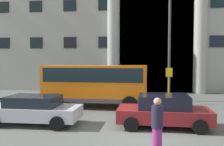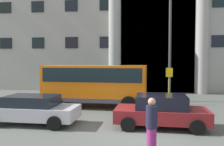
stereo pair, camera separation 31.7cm
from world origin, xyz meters
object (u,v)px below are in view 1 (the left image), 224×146
object	(u,v)px
orange_minibus	(96,82)
parked_sedan_second	(34,110)
hedge_planter_far_west	(62,87)
motorcycle_near_kerb	(170,108)
bus_stop_sign	(169,81)
parked_hatchback_near	(164,111)
pedestrian_man_crossing	(157,127)
scooter_by_planter	(3,104)
lamppost_plaza_centre	(169,38)
hedge_planter_west	(135,86)

from	to	relation	value
orange_minibus	parked_sedan_second	distance (m)	5.09
hedge_planter_far_west	parked_sedan_second	xyz separation A→B (m)	(1.73, -9.34, 0.02)
motorcycle_near_kerb	parked_sedan_second	bearing A→B (deg)	-150.88
bus_stop_sign	parked_hatchback_near	distance (m)	6.07
motorcycle_near_kerb	pedestrian_man_crossing	size ratio (longest dim) A/B	1.13
parked_hatchback_near	motorcycle_near_kerb	bearing A→B (deg)	78.26
hedge_planter_far_west	motorcycle_near_kerb	distance (m)	10.71
scooter_by_planter	pedestrian_man_crossing	world-z (taller)	pedestrian_man_crossing
bus_stop_sign	hedge_planter_far_west	size ratio (longest dim) A/B	1.43
motorcycle_near_kerb	lamppost_plaza_centre	bearing A→B (deg)	92.85
hedge_planter_far_west	lamppost_plaza_centre	world-z (taller)	lamppost_plaza_centre
scooter_by_planter	lamppost_plaza_centre	distance (m)	11.76
hedge_planter_far_west	pedestrian_man_crossing	distance (m)	14.38
motorcycle_near_kerb	lamppost_plaza_centre	size ratio (longest dim) A/B	0.26
orange_minibus	scooter_by_planter	world-z (taller)	orange_minibus
orange_minibus	parked_hatchback_near	xyz separation A→B (m)	(3.80, -4.35, -0.86)
hedge_planter_west	pedestrian_man_crossing	world-z (taller)	pedestrian_man_crossing
orange_minibus	hedge_planter_west	distance (m)	5.77
motorcycle_near_kerb	lamppost_plaza_centre	world-z (taller)	lamppost_plaza_centre
scooter_by_planter	lamppost_plaza_centre	size ratio (longest dim) A/B	0.26
bus_stop_sign	pedestrian_man_crossing	size ratio (longest dim) A/B	1.34
bus_stop_sign	scooter_by_planter	bearing A→B (deg)	-157.73
bus_stop_sign	scooter_by_planter	world-z (taller)	bus_stop_sign
orange_minibus	hedge_planter_west	xyz separation A→B (m)	(2.31, 5.23, -0.81)
bus_stop_sign	pedestrian_man_crossing	bearing A→B (deg)	-98.56
hedge_planter_west	lamppost_plaza_centre	xyz separation A→B (m)	(2.53, -2.40, 3.76)
orange_minibus	pedestrian_man_crossing	world-z (taller)	orange_minibus
hedge_planter_west	motorcycle_near_kerb	xyz separation A→B (m)	(2.00, -7.43, -0.30)
scooter_by_planter	lamppost_plaza_centre	xyz separation A→B (m)	(9.76, 5.16, 4.06)
bus_stop_sign	motorcycle_near_kerb	size ratio (longest dim) A/B	1.19
bus_stop_sign	lamppost_plaza_centre	world-z (taller)	lamppost_plaza_centre
parked_hatchback_near	motorcycle_near_kerb	world-z (taller)	parked_hatchback_near
parked_sedan_second	pedestrian_man_crossing	xyz separation A→B (m)	(5.37, -3.16, 0.23)
bus_stop_sign	hedge_planter_west	size ratio (longest dim) A/B	1.47
orange_minibus	scooter_by_planter	bearing A→B (deg)	-152.67
bus_stop_sign	hedge_planter_far_west	world-z (taller)	bus_stop_sign
orange_minibus	parked_sedan_second	world-z (taller)	orange_minibus
orange_minibus	pedestrian_man_crossing	distance (m)	8.43
pedestrian_man_crossing	scooter_by_planter	bearing A→B (deg)	115.03
motorcycle_near_kerb	hedge_planter_far_west	bearing A→B (deg)	148.13
parked_hatchback_near	lamppost_plaza_centre	xyz separation A→B (m)	(1.04, 7.17, 3.80)
orange_minibus	parked_hatchback_near	distance (m)	5.84
orange_minibus	hedge_planter_far_west	world-z (taller)	orange_minibus
hedge_planter_west	scooter_by_planter	world-z (taller)	hedge_planter_west
orange_minibus	bus_stop_sign	bearing A→B (deg)	20.68
orange_minibus	scooter_by_planter	xyz separation A→B (m)	(-4.92, -2.34, -1.12)
hedge_planter_far_west	orange_minibus	bearing A→B (deg)	-51.48
orange_minibus	lamppost_plaza_centre	xyz separation A→B (m)	(4.84, 2.82, 2.94)
hedge_planter_west	pedestrian_man_crossing	bearing A→B (deg)	-85.65
bus_stop_sign	pedestrian_man_crossing	world-z (taller)	bus_stop_sign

